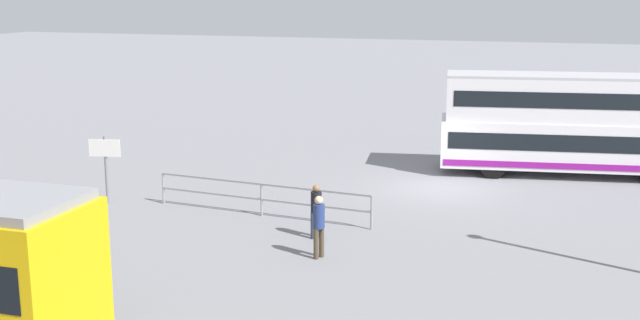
% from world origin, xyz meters
% --- Properties ---
extents(ground_plane, '(160.00, 160.00, 0.00)m').
position_xyz_m(ground_plane, '(0.00, 0.00, 0.00)').
color(ground_plane, gray).
extents(double_decker_bus, '(10.79, 4.02, 3.92)m').
position_xyz_m(double_decker_bus, '(-4.69, -3.87, 2.00)').
color(double_decker_bus, white).
rests_on(double_decker_bus, ground).
extents(pedestrian_near_railing, '(0.45, 0.45, 1.61)m').
position_xyz_m(pedestrian_near_railing, '(2.47, 6.86, 0.92)').
color(pedestrian_near_railing, '#33384C').
rests_on(pedestrian_near_railing, ground).
extents(pedestrian_crossing, '(0.42, 0.42, 1.74)m').
position_xyz_m(pedestrian_crossing, '(1.85, 8.50, 1.01)').
color(pedestrian_crossing, '#4C3F2D').
rests_on(pedestrian_crossing, ground).
extents(pedestrian_railing, '(7.53, 0.76, 1.08)m').
position_xyz_m(pedestrian_railing, '(4.87, 5.20, 0.74)').
color(pedestrian_railing, gray).
rests_on(pedestrian_railing, ground).
extents(info_sign, '(1.06, 0.28, 2.31)m').
position_xyz_m(info_sign, '(10.47, 5.38, 1.59)').
color(info_sign, slate).
rests_on(info_sign, ground).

